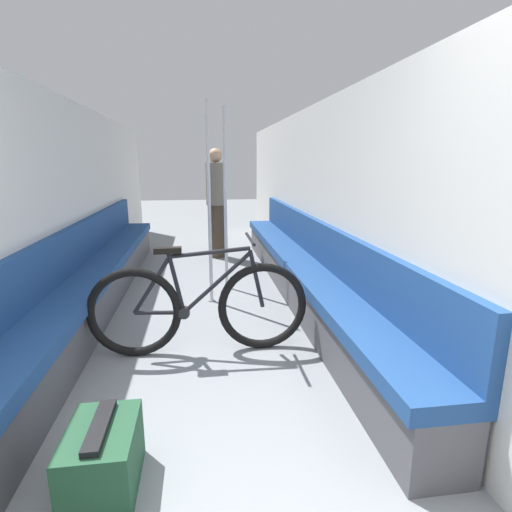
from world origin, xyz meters
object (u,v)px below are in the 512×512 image
(bench_seat_row_left, at_px, (96,279))
(grab_pole_far, at_px, (225,204))
(bench_seat_row_right, at_px, (302,271))
(passenger_standing, at_px, (216,202))
(grab_pole_near, at_px, (209,208))
(bicycle, at_px, (200,307))
(luggage_bag, at_px, (103,458))

(bench_seat_row_left, relative_size, grab_pole_far, 2.65)
(bench_seat_row_right, xyz_separation_m, passenger_standing, (-0.83, 2.08, 0.56))
(bench_seat_row_left, distance_m, grab_pole_far, 1.60)
(bench_seat_row_right, bearing_deg, grab_pole_far, 149.54)
(grab_pole_near, distance_m, passenger_standing, 2.07)
(grab_pole_far, xyz_separation_m, passenger_standing, (-0.04, 1.61, -0.14))
(bicycle, distance_m, luggage_bag, 1.39)
(bench_seat_row_right, bearing_deg, bicycle, -133.64)
(bench_seat_row_left, bearing_deg, bench_seat_row_right, 0.00)
(grab_pole_far, height_order, passenger_standing, grab_pole_far)
(bench_seat_row_left, xyz_separation_m, grab_pole_far, (1.36, 0.46, 0.70))
(passenger_standing, bearing_deg, grab_pole_far, -35.37)
(bicycle, relative_size, passenger_standing, 1.02)
(grab_pole_far, distance_m, luggage_bag, 3.14)
(bicycle, height_order, luggage_bag, bicycle)
(bicycle, distance_m, grab_pole_far, 1.77)
(luggage_bag, bearing_deg, grab_pole_near, 77.12)
(passenger_standing, height_order, luggage_bag, passenger_standing)
(luggage_bag, bearing_deg, grab_pole_far, 75.44)
(bench_seat_row_right, xyz_separation_m, luggage_bag, (-1.55, -2.46, -0.14))
(passenger_standing, relative_size, luggage_bag, 3.83)
(grab_pole_far, xyz_separation_m, luggage_bag, (-0.76, -2.93, -0.84))
(bench_seat_row_right, distance_m, grab_pole_near, 1.21)
(bench_seat_row_left, distance_m, grab_pole_near, 1.36)
(bicycle, bearing_deg, grab_pole_near, 99.73)
(bench_seat_row_left, height_order, grab_pole_far, grab_pole_far)
(luggage_bag, bearing_deg, bench_seat_row_right, 57.80)
(grab_pole_near, xyz_separation_m, passenger_standing, (0.15, 2.06, -0.14))
(bench_seat_row_right, height_order, bicycle, bicycle)
(grab_pole_near, bearing_deg, bench_seat_row_left, -179.26)
(bench_seat_row_right, height_order, grab_pole_near, grab_pole_near)
(bicycle, height_order, grab_pole_near, grab_pole_near)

